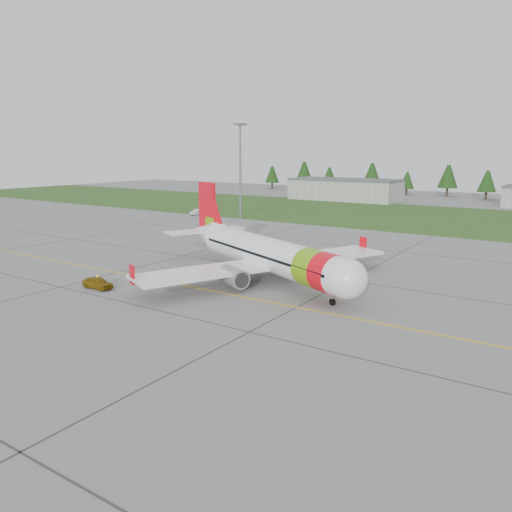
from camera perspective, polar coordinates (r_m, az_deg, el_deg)
The scene contains 9 objects.
ground at distance 47.35m, azimuth -10.88°, elevation -6.19°, with size 320.00×320.00×0.00m, color gray.
aircraft at distance 57.06m, azimuth 1.23°, elevation 0.23°, with size 32.43×30.77×10.39m.
follow_me_car at distance 56.13m, azimuth -17.72°, elevation -1.70°, with size 1.52×1.29×3.78m, color #D5A10B.
service_van at distance 117.21m, azimuth -6.74°, elevation 5.68°, with size 1.43×1.35×4.09m, color silver.
grass_strip at distance 119.14m, azimuth 17.89°, elevation 4.31°, with size 320.00×50.00×0.03m, color #30561E.
taxi_guideline at distance 53.07m, azimuth -4.83°, elevation -4.03°, with size 120.00×0.25×0.02m, color gold.
hangar_west at distance 155.21m, azimuth 10.11°, elevation 7.43°, with size 32.00×14.00×6.00m, color #A8A8A3.
floodlight_mast at distance 110.35m, azimuth -1.81°, elevation 9.52°, with size 0.50×0.50×20.00m, color slate.
treeline at distance 173.11m, azimuth 23.17°, elevation 7.77°, with size 160.00×8.00×10.00m, color #1C3F14, non-canonical shape.
Camera 1 is at (31.86, -31.89, 14.50)m, focal length 35.00 mm.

